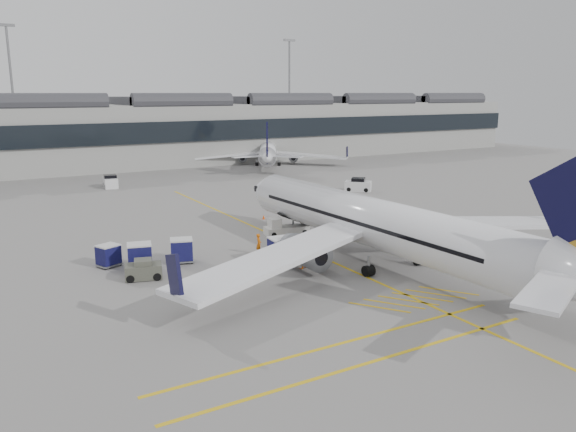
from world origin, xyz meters
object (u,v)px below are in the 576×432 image
airliner_main (380,225)px  ramp_agent_b (302,258)px  baggage_cart_a (281,249)px  ramp_agent_a (259,244)px  pushback_tug (144,270)px  belt_loader (285,228)px

airliner_main → ramp_agent_b: (-5.76, 2.10, -2.37)m
baggage_cart_a → ramp_agent_a: bearing=103.4°
baggage_cart_a → airliner_main: bearing=-28.9°
airliner_main → ramp_agent_a: bearing=131.7°
airliner_main → ramp_agent_b: bearing=158.3°
ramp_agent_a → ramp_agent_b: size_ratio=1.11×
baggage_cart_a → ramp_agent_b: baggage_cart_a is taller
baggage_cart_a → pushback_tug: baggage_cart_a is taller
belt_loader → ramp_agent_a: (-5.28, -4.73, 0.28)m
belt_loader → baggage_cart_a: size_ratio=2.53×
airliner_main → belt_loader: bearing=95.5°
ramp_agent_a → pushback_tug: bearing=123.3°
airliner_main → ramp_agent_a: 10.15m
ramp_agent_a → pushback_tug: size_ratio=0.61×
airliner_main → belt_loader: 12.27m
airliner_main → ramp_agent_b: airliner_main is taller
airliner_main → ramp_agent_b: 6.57m
airliner_main → pushback_tug: airliner_main is taller
ramp_agent_b → ramp_agent_a: bearing=-102.6°
ramp_agent_b → airliner_main: bearing=135.8°
baggage_cart_a → pushback_tug: (-10.52, 1.55, -0.45)m
airliner_main → baggage_cart_a: airliner_main is taller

